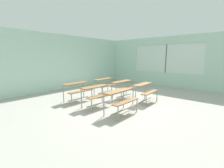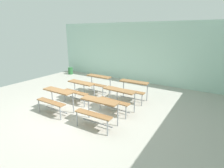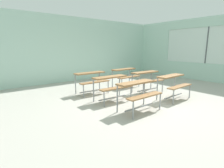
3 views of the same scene
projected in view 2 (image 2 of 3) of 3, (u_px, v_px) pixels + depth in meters
The scene contains 9 objects.
ground at pixel (79, 113), 5.72m from camera, with size 10.00×9.00×0.05m, color #ADA89E.
wall_back at pixel (137, 53), 8.91m from camera, with size 10.00×0.12×3.00m, color silver.
desk_bench_r0c0 at pixel (56, 96), 5.55m from camera, with size 1.10×0.60×0.74m.
desk_bench_r0c1 at pixel (98, 107), 4.75m from camera, with size 1.13×0.64×0.74m.
desk_bench_r1c0 at pixel (79, 87), 6.43m from camera, with size 1.11×0.62×0.74m.
desk_bench_r1c1 at pixel (118, 96), 5.61m from camera, with size 1.12×0.64×0.74m.
desk_bench_r2c0 at pixel (97, 80), 7.35m from camera, with size 1.10×0.59×0.74m.
desk_bench_r2c1 at pixel (133, 87), 6.53m from camera, with size 1.12×0.64×0.74m.
trash_bin at pixel (70, 71), 10.73m from camera, with size 0.28×0.28×0.41m, color #2D6B38.
Camera 2 is at (3.70, -3.80, 2.56)m, focal length 27.75 mm.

